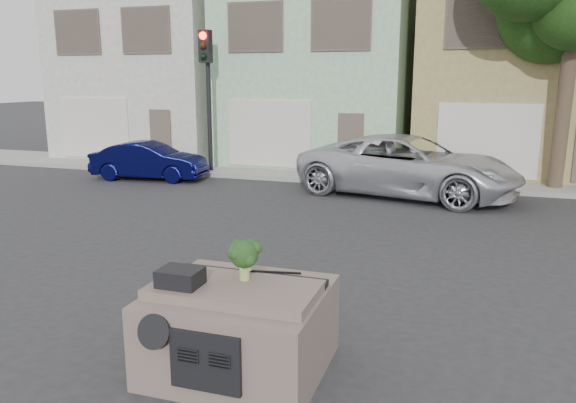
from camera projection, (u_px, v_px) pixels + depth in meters
The scene contains 13 objects.
ground_plane at pixel (309, 284), 9.60m from camera, with size 120.00×120.00×0.00m, color #303033.
sidewalk at pixel (394, 178), 19.33m from camera, with size 40.00×3.00×0.15m, color gray.
townhouse_white at pixel (166, 70), 25.59m from camera, with size 7.20×8.20×7.55m, color beige.
townhouse_mint at pixel (326, 70), 23.30m from camera, with size 7.20×8.20×7.55m, color #A0CCA1.
townhouse_tan at pixel (520, 69), 21.02m from camera, with size 7.20×8.20×7.55m, color #A18E57.
navy_sedan at pixel (150, 179), 19.45m from camera, with size 1.36×3.91×1.29m, color #050634.
silver_pickup at pixel (407, 195), 16.79m from camera, with size 2.98×6.45×1.79m, color silver.
traffic_signal at pixel (208, 104), 19.85m from camera, with size 0.40×0.40×5.10m, color black.
tree_near at pixel (570, 49), 16.25m from camera, with size 4.40×4.00×8.50m, color #1E4113.
car_dashboard at pixel (240, 325), 6.70m from camera, with size 2.00×1.80×1.12m, color #726056.
instrument_hump at pixel (180, 277), 6.41m from camera, with size 0.48×0.38×0.20m, color black.
wiper_arm at pixel (273, 272), 6.84m from camera, with size 0.70×0.03×0.02m, color black.
broccoli at pixel (244, 260), 6.57m from camera, with size 0.40×0.40×0.49m, color #1A3716.
Camera 1 is at (2.49, -8.73, 3.45)m, focal length 35.00 mm.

